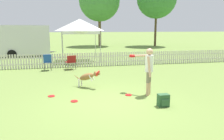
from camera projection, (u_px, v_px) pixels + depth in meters
ground_plane at (112, 102)px, 6.99m from camera, size 240.00×240.00×0.00m
handler_person at (148, 66)px, 7.59m from camera, size 0.74×1.03×1.66m
leaping_dog at (88, 77)px, 8.65m from camera, size 1.05×0.81×0.72m
frisbee_near_handler at (74, 101)px, 7.06m from camera, size 0.23×0.23×0.02m
frisbee_near_dog at (129, 95)px, 7.72m from camera, size 0.23×0.23×0.02m
frisbee_midfield at (51, 96)px, 7.58m from camera, size 0.23×0.23×0.02m
backpack_on_grass at (163, 100)px, 6.60m from camera, size 0.33×0.26×0.38m
picket_fence at (90, 60)px, 13.38m from camera, size 21.33×0.04×0.85m
folding_chair_blue_left at (71, 61)px, 12.37m from camera, size 0.63×0.64×0.83m
folding_chair_center at (47, 61)px, 12.08m from camera, size 0.48×0.50×0.92m
canopy_tent_main at (80, 26)px, 15.26m from camera, size 2.53×2.53×2.96m
equipment_trailer at (18, 40)px, 17.97m from camera, size 5.64×3.52×2.55m
tree_left_grove at (99, 1)px, 27.76m from camera, size 5.21×5.21×8.35m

